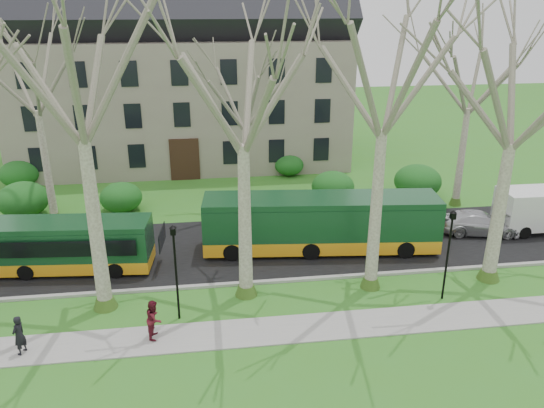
{
  "coord_description": "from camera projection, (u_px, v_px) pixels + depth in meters",
  "views": [
    {
      "loc": [
        -4.67,
        -20.98,
        12.98
      ],
      "look_at": [
        -1.4,
        3.0,
        3.54
      ],
      "focal_mm": 35.0,
      "sensor_mm": 36.0,
      "label": 1
    }
  ],
  "objects": [
    {
      "name": "hedges",
      "position": [
        204.0,
        183.0,
        36.64
      ],
      "size": [
        30.6,
        8.6,
        2.0
      ],
      "color": "#17501A",
      "rests_on": "ground"
    },
    {
      "name": "pedestrian_b",
      "position": [
        154.0,
        319.0,
        21.36
      ],
      "size": [
        0.73,
        0.88,
        1.67
      ],
      "primitive_type": "imported",
      "rotation": [
        0.0,
        0.0,
        1.45
      ],
      "color": "#5B1421",
      "rests_on": "sidewalk"
    },
    {
      "name": "curb",
      "position": [
        304.0,
        279.0,
        26.03
      ],
      "size": [
        80.0,
        0.25,
        0.14
      ],
      "primitive_type": "cube",
      "color": "#A5A39E",
      "rests_on": "ground"
    },
    {
      "name": "sedan",
      "position": [
        479.0,
        223.0,
        30.91
      ],
      "size": [
        4.83,
        2.79,
        1.32
      ],
      "primitive_type": "imported",
      "rotation": [
        0.0,
        0.0,
        1.35
      ],
      "color": "#B3B3B8",
      "rests_on": "road"
    },
    {
      "name": "tree_row_verge",
      "position": [
        313.0,
        149.0,
        22.4
      ],
      "size": [
        49.0,
        7.0,
        14.0
      ],
      "color": "gray",
      "rests_on": "ground"
    },
    {
      "name": "building",
      "position": [
        181.0,
        62.0,
        43.14
      ],
      "size": [
        26.5,
        12.2,
        16.0
      ],
      "color": "gray",
      "rests_on": "ground"
    },
    {
      "name": "bus_lead",
      "position": [
        42.0,
        245.0,
        26.52
      ],
      "size": [
        10.97,
        3.21,
        2.7
      ],
      "primitive_type": null,
      "rotation": [
        0.0,
        0.0,
        -0.09
      ],
      "color": "#12401F",
      "rests_on": "road"
    },
    {
      "name": "tree_row_far",
      "position": [
        255.0,
        120.0,
        32.47
      ],
      "size": [
        33.0,
        7.0,
        12.0
      ],
      "color": "gray",
      "rests_on": "ground"
    },
    {
      "name": "bus_follow",
      "position": [
        321.0,
        223.0,
        28.63
      ],
      "size": [
        12.78,
        3.87,
        3.14
      ],
      "primitive_type": null,
      "rotation": [
        0.0,
        0.0,
        -0.1
      ],
      "color": "#12401F",
      "rests_on": "road"
    },
    {
      "name": "lamp_row",
      "position": [
        317.0,
        257.0,
        22.81
      ],
      "size": [
        36.22,
        0.22,
        4.3
      ],
      "color": "black",
      "rests_on": "ground"
    },
    {
      "name": "sidewalk",
      "position": [
        322.0,
        327.0,
        22.35
      ],
      "size": [
        70.0,
        2.0,
        0.06
      ],
      "primitive_type": "cube",
      "color": "gray",
      "rests_on": "ground"
    },
    {
      "name": "road",
      "position": [
        291.0,
        245.0,
        29.73
      ],
      "size": [
        80.0,
        8.0,
        0.06
      ],
      "primitive_type": "cube",
      "color": "black",
      "rests_on": "ground"
    },
    {
      "name": "ground",
      "position": [
        310.0,
        296.0,
        24.67
      ],
      "size": [
        120.0,
        120.0,
        0.0
      ],
      "primitive_type": "plane",
      "color": "#377A23",
      "rests_on": "ground"
    },
    {
      "name": "pedestrian_a",
      "position": [
        19.0,
        335.0,
        20.36
      ],
      "size": [
        0.59,
        0.7,
        1.63
      ],
      "primitive_type": "imported",
      "rotation": [
        0.0,
        0.0,
        -1.96
      ],
      "color": "black",
      "rests_on": "sidewalk"
    }
  ]
}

